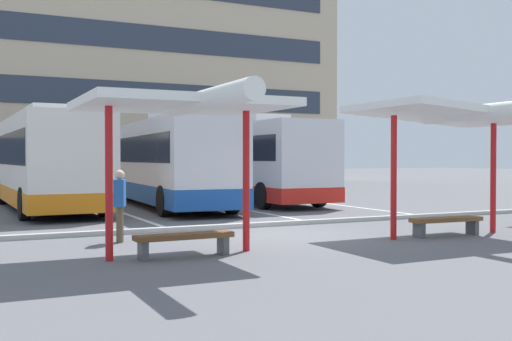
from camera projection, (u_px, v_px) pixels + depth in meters
The scene contains 14 objects.
ground_plane at pixel (287, 236), 14.63m from camera, with size 160.00×160.00×0.00m, color slate.
terminal_building at pixel (60, 50), 48.46m from camera, with size 43.13×14.50×23.73m.
coach_bus_0 at pixel (47, 162), 21.88m from camera, with size 2.97×10.52×3.65m.
coach_bus_1 at pixel (166, 163), 23.72m from camera, with size 3.12×11.89×3.60m.
coach_bus_2 at pixel (248, 162), 26.18m from camera, with size 2.67×11.03×3.62m.
lane_stripe_1 at pixel (110, 209), 22.44m from camera, with size 0.16×14.00×0.01m, color white.
lane_stripe_2 at pixel (218, 205), 24.31m from camera, with size 0.16×14.00×0.01m, color white.
lane_stripe_3 at pixel (310, 201), 26.18m from camera, with size 0.16×14.00×0.01m, color white.
waiting_shelter_1 at pixel (186, 107), 11.30m from camera, with size 3.74×4.79×3.05m.
bench_2 at pixel (184, 239), 11.44m from camera, with size 1.91×0.46×0.45m.
waiting_shelter_2 at pixel (454, 116), 14.26m from camera, with size 4.12×4.86×3.15m.
bench_3 at pixel (446, 222), 14.54m from camera, with size 1.91×0.52×0.45m.
platform_kerb at pixel (252, 225), 16.42m from camera, with size 44.00×0.24×0.12m, color #ADADA8.
waiting_passenger_0 at pixel (120, 201), 13.44m from camera, with size 0.37×0.51×1.61m.
Camera 1 is at (-7.03, -12.82, 1.87)m, focal length 42.59 mm.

